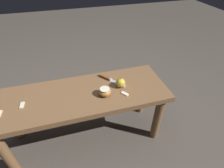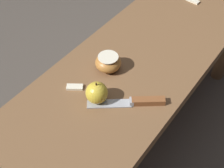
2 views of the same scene
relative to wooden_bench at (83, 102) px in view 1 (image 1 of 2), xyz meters
The scene contains 8 objects.
ground_plane 0.40m from the wooden_bench, ahead, with size 8.00×8.00×0.00m, color #4C443D.
wooden_bench is the anchor object (origin of this frame).
knife 0.26m from the wooden_bench, 154.22° to the right, with size 0.17×0.20×0.02m.
apple_whole 0.31m from the wooden_bench, behind, with size 0.07×0.07×0.08m.
apple_cut 0.20m from the wooden_bench, 159.87° to the left, with size 0.09×0.09×0.05m.
apple_slice_near_knife 0.31m from the wooden_bench, 162.94° to the left, with size 0.05×0.06×0.01m.
apple_slice_center 0.40m from the wooden_bench, ahead, with size 0.03×0.06×0.01m.
apple_slice_near_bowl 0.52m from the wooden_bench, ahead, with size 0.02×0.06×0.01m.
Camera 1 is at (0.05, 0.94, 1.30)m, focal length 28.00 mm.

